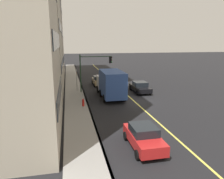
# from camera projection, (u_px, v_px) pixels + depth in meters

# --- Properties ---
(ground) EXTENTS (200.00, 200.00, 0.00)m
(ground) POSITION_uv_depth(u_px,v_px,m) (134.00, 101.00, 24.44)
(ground) COLOR black
(sidewalk_slab) EXTENTS (80.00, 2.52, 0.15)m
(sidewalk_slab) POSITION_uv_depth(u_px,v_px,m) (77.00, 104.00, 23.09)
(sidewalk_slab) COLOR gray
(sidewalk_slab) RESTS_ON ground
(curb_edge) EXTENTS (80.00, 0.16, 0.15)m
(curb_edge) POSITION_uv_depth(u_px,v_px,m) (87.00, 103.00, 23.33)
(curb_edge) COLOR slate
(curb_edge) RESTS_ON ground
(lane_stripe_center) EXTENTS (80.00, 0.16, 0.01)m
(lane_stripe_center) POSITION_uv_depth(u_px,v_px,m) (134.00, 101.00, 24.44)
(lane_stripe_center) COLOR #D8CC4C
(lane_stripe_center) RESTS_ON ground
(car_black) EXTENTS (4.40, 2.03, 1.47)m
(car_black) POSITION_uv_depth(u_px,v_px,m) (140.00, 87.00, 28.53)
(car_black) COLOR black
(car_black) RESTS_ON ground
(car_red) EXTENTS (3.93, 1.88, 1.50)m
(car_red) POSITION_uv_depth(u_px,v_px,m) (144.00, 137.00, 13.62)
(car_red) COLOR red
(car_red) RESTS_ON ground
(car_tan) EXTENTS (3.95, 2.01, 1.52)m
(car_tan) POSITION_uv_depth(u_px,v_px,m) (99.00, 80.00, 33.10)
(car_tan) COLOR tan
(car_tan) RESTS_ON ground
(truck_blue) EXTENTS (7.21, 2.62, 3.37)m
(truck_blue) POSITION_uv_depth(u_px,v_px,m) (111.00, 83.00, 25.72)
(truck_blue) COLOR silver
(truck_blue) RESTS_ON ground
(traffic_light_mast) EXTENTS (0.28, 4.36, 5.11)m
(traffic_light_mast) POSITION_uv_depth(u_px,v_px,m) (94.00, 66.00, 27.93)
(traffic_light_mast) COLOR #1E3823
(traffic_light_mast) RESTS_ON ground
(street_sign_post) EXTENTS (0.60, 0.08, 3.12)m
(street_sign_post) POSITION_uv_depth(u_px,v_px,m) (77.00, 79.00, 28.62)
(street_sign_post) COLOR slate
(street_sign_post) RESTS_ON ground
(fire_hydrant) EXTENTS (0.24, 0.24, 0.94)m
(fire_hydrant) POSITION_uv_depth(u_px,v_px,m) (83.00, 103.00, 22.03)
(fire_hydrant) COLOR red
(fire_hydrant) RESTS_ON ground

